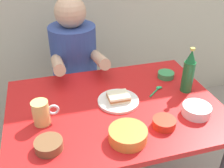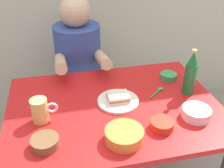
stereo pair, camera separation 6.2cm
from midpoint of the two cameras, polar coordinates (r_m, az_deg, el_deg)
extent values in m
cube|color=red|center=(1.38, -0.72, -5.15)|extent=(1.10, 0.80, 0.03)
cylinder|color=#3F3F44|center=(1.86, -18.54, -10.45)|extent=(0.05, 0.05, 0.71)
cylinder|color=#3F3F44|center=(2.00, 10.49, -5.70)|extent=(0.05, 0.05, 0.71)
cylinder|color=#4C4C51|center=(2.17, -8.03, -7.05)|extent=(0.08, 0.08, 0.41)
cylinder|color=maroon|center=(2.04, -8.49, -2.10)|extent=(0.34, 0.34, 0.04)
cylinder|color=#33478C|center=(1.90, -9.14, 4.95)|extent=(0.32, 0.32, 0.52)
sphere|color=tan|center=(1.77, -10.13, 15.23)|extent=(0.21, 0.21, 0.21)
cylinder|color=tan|center=(1.62, -12.82, 4.15)|extent=(0.07, 0.31, 0.14)
cylinder|color=tan|center=(1.65, -3.79, 5.37)|extent=(0.07, 0.31, 0.14)
cylinder|color=silver|center=(1.39, 0.11, -3.73)|extent=(0.22, 0.22, 0.01)
cube|color=beige|center=(1.38, 0.11, -3.29)|extent=(0.11, 0.09, 0.01)
cube|color=#9E592D|center=(1.37, 0.11, -2.87)|extent=(0.11, 0.09, 0.01)
cube|color=beige|center=(1.37, 0.11, -2.46)|extent=(0.11, 0.09, 0.01)
cylinder|color=#D1BC66|center=(1.27, -16.61, -6.05)|extent=(0.08, 0.08, 0.12)
torus|color=silver|center=(1.27, -14.05, -5.48)|extent=(0.06, 0.01, 0.06)
cylinder|color=#19602D|center=(1.49, 15.10, 1.52)|extent=(0.06, 0.06, 0.18)
cone|color=#19602D|center=(1.43, 15.79, 5.85)|extent=(0.05, 0.05, 0.07)
cylinder|color=#BFB74C|center=(1.42, 16.03, 7.34)|extent=(0.03, 0.03, 0.01)
cylinder|color=orange|center=(1.15, 1.93, -11.06)|extent=(0.17, 0.17, 0.05)
cylinder|color=#B25B2D|center=(1.15, 1.95, -10.61)|extent=(0.14, 0.14, 0.02)
cylinder|color=brown|center=(1.16, -15.17, -12.75)|extent=(0.12, 0.12, 0.04)
cylinder|color=brown|center=(1.15, -15.23, -12.42)|extent=(0.10, 0.10, 0.02)
cylinder|color=silver|center=(1.35, 16.71, -5.50)|extent=(0.14, 0.14, 0.05)
cylinder|color=tan|center=(1.34, 16.78, -5.12)|extent=(0.11, 0.11, 0.02)
cylinder|color=red|center=(1.24, 9.90, -8.36)|extent=(0.11, 0.11, 0.04)
cylinder|color=#A33521|center=(1.24, 9.94, -8.05)|extent=(0.09, 0.09, 0.02)
cylinder|color=#388C4C|center=(1.63, 10.63, 1.98)|extent=(0.10, 0.10, 0.03)
cylinder|color=#5B643A|center=(1.63, 10.66, 2.21)|extent=(0.08, 0.08, 0.02)
cylinder|color=#26A559|center=(1.48, 8.11, -1.78)|extent=(0.09, 0.08, 0.01)
ellipsoid|color=#26A559|center=(1.52, 9.09, -0.78)|extent=(0.04, 0.02, 0.01)
camera|label=1|loc=(0.03, -91.30, -0.80)|focal=41.86mm
camera|label=2|loc=(0.03, 88.70, 0.80)|focal=41.86mm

